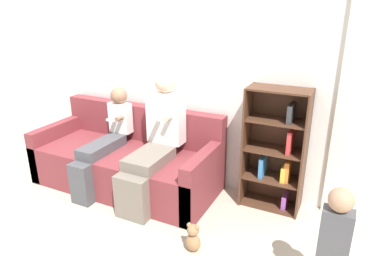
% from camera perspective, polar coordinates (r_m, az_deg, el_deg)
% --- Properties ---
extents(ground_plane, '(14.00, 14.00, 0.00)m').
position_cam_1_polar(ground_plane, '(3.61, -14.13, -13.03)').
color(ground_plane, '#B2A893').
extents(back_wall, '(10.00, 0.06, 2.55)m').
position_cam_1_polar(back_wall, '(3.90, -6.30, 10.20)').
color(back_wall, silver).
rests_on(back_wall, ground_plane).
extents(couch, '(2.03, 0.87, 0.85)m').
position_cam_1_polar(couch, '(3.89, -10.67, -5.50)').
color(couch, maroon).
rests_on(couch, ground_plane).
extents(adult_seated, '(0.39, 0.84, 1.29)m').
position_cam_1_polar(adult_seated, '(3.46, -6.15, -1.83)').
color(adult_seated, '#70665B').
rests_on(adult_seated, ground_plane).
extents(child_seated, '(0.26, 0.85, 1.06)m').
position_cam_1_polar(child_seated, '(3.80, -14.45, -2.11)').
color(child_seated, '#47474C').
rests_on(child_seated, ground_plane).
extents(toddler_standing, '(0.20, 0.16, 0.85)m').
position_cam_1_polar(toddler_standing, '(2.56, 22.59, -17.04)').
color(toddler_standing, '#DB4C75').
rests_on(toddler_standing, ground_plane).
extents(bookshelf, '(0.58, 0.31, 1.21)m').
position_cam_1_polar(bookshelf, '(3.43, 13.94, -3.59)').
color(bookshelf, '#4C2D1E').
rests_on(bookshelf, ground_plane).
extents(teddy_bear, '(0.13, 0.11, 0.26)m').
position_cam_1_polar(teddy_bear, '(2.95, 0.17, -17.91)').
color(teddy_bear, '#936B47').
rests_on(teddy_bear, ground_plane).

